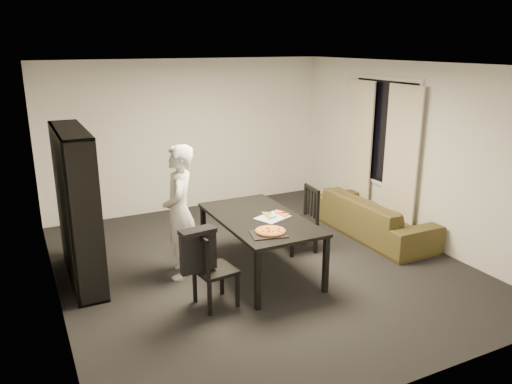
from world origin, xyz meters
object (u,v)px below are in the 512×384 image
dining_table (260,222)px  sofa (374,216)px  person (179,212)px  chair_left (209,265)px  baking_tray (268,234)px  bookshelf (77,207)px  chair_right (304,215)px  pepperoni_pizza (270,231)px

dining_table → sofa: size_ratio=0.85×
sofa → person: bearing=90.0°
chair_left → sofa: 3.19m
baking_tray → sofa: bearing=21.8°
person → baking_tray: bearing=61.3°
bookshelf → chair_right: bearing=-8.2°
bookshelf → pepperoni_pizza: bookshelf is taller
dining_table → chair_right: chair_right is taller
baking_tray → sofa: (2.31, 0.92, -0.44)m
sofa → baking_tray: bearing=111.8°
dining_table → person: size_ratio=1.06×
person → baking_tray: 1.20m
baking_tray → dining_table: bearing=73.1°
dining_table → pepperoni_pizza: 0.56m
chair_right → baking_tray: (-1.06, -0.93, 0.22)m
chair_right → sofa: 1.27m
dining_table → baking_tray: baking_tray is taller
person → pepperoni_pizza: (0.79, -0.90, -0.07)m
bookshelf → baking_tray: bearing=-35.5°
person → sofa: bearing=112.0°
chair_left → chair_right: (1.80, 0.92, 0.02)m
bookshelf → baking_tray: size_ratio=4.75×
chair_left → person: (-0.02, 0.91, 0.34)m
baking_tray → pepperoni_pizza: 0.05m
dining_table → sofa: (2.14, 0.36, -0.37)m
person → bookshelf: bearing=-88.7°
dining_table → sofa: bearing=9.7°
pepperoni_pizza → sofa: 2.49m
person → sofa: (3.07, 0.00, -0.54)m
person → sofa: size_ratio=0.81×
chair_left → chair_right: chair_right is taller
chair_right → baking_tray: bearing=-43.7°
dining_table → chair_right: bearing=22.4°
baking_tray → chair_right: bearing=41.1°
dining_table → chair_right: size_ratio=1.93×
chair_left → sofa: chair_left is taller
dining_table → chair_left: 1.07m
bookshelf → chair_left: (1.16, -1.34, -0.45)m
bookshelf → chair_left: bookshelf is taller
dining_table → baking_tray: size_ratio=4.46×
dining_table → chair_left: size_ratio=2.02×
chair_left → chair_right: 2.02m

